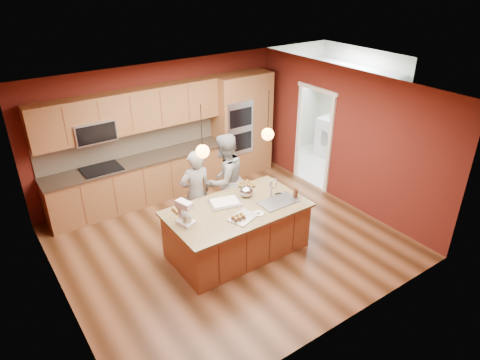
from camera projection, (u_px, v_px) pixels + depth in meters
floor at (228, 241)px, 7.60m from camera, size 5.50×5.50×0.00m
ceiling at (225, 92)px, 6.36m from camera, size 5.50×5.50×0.00m
wall_back at (160, 129)px, 8.80m from camera, size 5.50×0.00×5.50m
wall_front at (340, 248)px, 5.16m from camera, size 5.50×0.00×5.50m
wall_left at (51, 226)px, 5.58m from camera, size 0.00×5.00×5.00m
wall_right at (344, 137)px, 8.38m from camera, size 0.00×5.00×5.00m
cabinet_run at (136, 157)px, 8.44m from camera, size 3.74×0.64×2.30m
oven_column at (242, 125)px, 9.61m from camera, size 1.30×0.62×2.30m
doorway_trim at (313, 139)px, 9.09m from camera, size 0.08×1.11×2.20m
laundry_room at (356, 82)px, 9.79m from camera, size 2.60×2.70×2.70m
pendant_left at (203, 151)px, 6.14m from camera, size 0.20×0.20×0.80m
pendant_right at (268, 134)px, 6.74m from camera, size 0.20×0.20×0.80m
island at (238, 229)px, 7.16m from camera, size 2.30×1.29×1.23m
person_left at (196, 193)px, 7.51m from camera, size 0.61×0.43×1.60m
person_right at (225, 180)px, 7.78m from camera, size 0.97×0.83×1.76m
stand_mixer at (185, 214)px, 6.48m from camera, size 0.27×0.32×0.39m
sheet_cake at (225, 203)px, 7.08m from camera, size 0.59×0.49×0.05m
cooling_rack at (243, 217)px, 6.70m from camera, size 0.53×0.45×0.02m
mixing_bowl at (246, 192)px, 7.28m from camera, size 0.23×0.23×0.20m
plate at (259, 213)px, 6.81m from camera, size 0.18×0.18×0.01m
tumbler at (295, 193)px, 7.25m from camera, size 0.08×0.08×0.15m
phone at (278, 194)px, 7.38m from camera, size 0.13×0.09×0.01m
cupcakes_left at (180, 209)px, 6.88m from camera, size 0.22×0.22×0.07m
cupcakes_rack at (238, 217)px, 6.64m from camera, size 0.23×0.16×0.07m
cupcakes_right at (246, 185)px, 7.62m from camera, size 0.28×0.28×0.06m
washer at (355, 146)px, 10.08m from camera, size 0.77×0.79×1.09m
dryer at (332, 137)px, 10.71m from camera, size 0.71×0.73×0.99m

